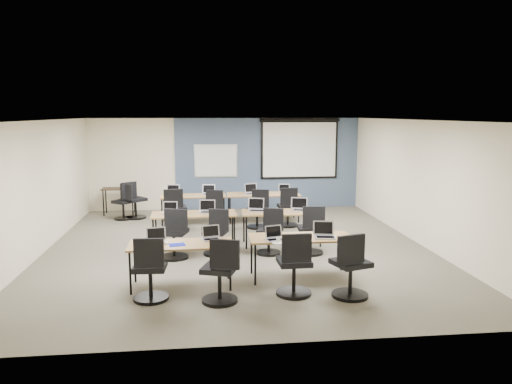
{
  "coord_description": "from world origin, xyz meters",
  "views": [
    {
      "loc": [
        -0.76,
        -10.28,
        2.85
      ],
      "look_at": [
        0.44,
        0.4,
        1.14
      ],
      "focal_mm": 35.0,
      "sensor_mm": 36.0,
      "label": 1
    }
  ],
  "objects": [
    {
      "name": "mouse_8",
      "position": [
        -1.32,
        2.46,
        0.74
      ],
      "size": [
        0.08,
        0.11,
        0.03
      ],
      "primitive_type": "ellipsoid",
      "rotation": [
        0.0,
        0.0,
        0.25
      ],
      "color": "white",
      "rests_on": "training_table_back_left"
    },
    {
      "name": "laptop_11",
      "position": [
        1.48,
        2.75,
        0.79
      ],
      "size": [
        0.3,
        0.25,
        0.23
      ],
      "rotation": [
        0.0,
        0.0,
        -0.23
      ],
      "color": "#ADADB3",
      "rests_on": "training_table_back_right"
    },
    {
      "name": "task_chair_3",
      "position": [
        1.52,
        -3.08,
        0.44
      ],
      "size": [
        0.59,
        0.57,
        1.05
      ],
      "rotation": [
        0.0,
        0.0,
        0.32
      ],
      "color": "black",
      "rests_on": "floor"
    },
    {
      "name": "mouse_3",
      "position": [
        1.66,
        -2.22,
        0.74
      ],
      "size": [
        0.08,
        0.1,
        0.03
      ],
      "primitive_type": "ellipsoid",
      "rotation": [
        0.0,
        0.0,
        0.26
      ],
      "color": "white",
      "rests_on": "training_table_front_right"
    },
    {
      "name": "blue_accent_panel",
      "position": [
        1.25,
        4.47,
        1.35
      ],
      "size": [
        5.5,
        0.04,
        2.7
      ],
      "primitive_type": "cube",
      "color": "#3D5977",
      "rests_on": "wall_back"
    },
    {
      "name": "mouse_7",
      "position": [
        1.66,
        0.17,
        0.74
      ],
      "size": [
        0.08,
        0.11,
        0.03
      ],
      "primitive_type": "ellipsoid",
      "rotation": [
        0.0,
        0.0,
        -0.21
      ],
      "color": "white",
      "rests_on": "training_table_mid_right"
    },
    {
      "name": "laptop_6",
      "position": [
        0.45,
        0.37,
        0.8
      ],
      "size": [
        0.36,
        0.3,
        0.27
      ],
      "rotation": [
        0.0,
        0.0,
        -0.3
      ],
      "color": "silver",
      "rests_on": "training_table_mid_right"
    },
    {
      "name": "spare_chair_b",
      "position": [
        -2.82,
        3.22,
        0.41
      ],
      "size": [
        0.58,
        0.5,
        0.99
      ],
      "rotation": [
        0.0,
        0.0,
        -0.66
      ],
      "color": "black",
      "rests_on": "floor"
    },
    {
      "name": "mouse_6",
      "position": [
        0.82,
        0.07,
        0.74
      ],
      "size": [
        0.07,
        0.11,
        0.03
      ],
      "primitive_type": "ellipsoid",
      "rotation": [
        0.0,
        0.0,
        0.13
      ],
      "color": "white",
      "rests_on": "training_table_mid_right"
    },
    {
      "name": "blue_mousepad",
      "position": [
        -1.16,
        -2.34,
        0.73
      ],
      "size": [
        0.29,
        0.26,
        0.01
      ],
      "primitive_type": "cube",
      "rotation": [
        0.0,
        0.0,
        0.21
      ],
      "color": "#0D149A",
      "rests_on": "training_table_front_left"
    },
    {
      "name": "wall_back",
      "position": [
        0.0,
        4.5,
        1.35
      ],
      "size": [
        8.0,
        0.04,
        2.7
      ],
      "primitive_type": "cube",
      "color": "beige",
      "rests_on": "ground"
    },
    {
      "name": "mouse_4",
      "position": [
        -1.16,
        0.15,
        0.74
      ],
      "size": [
        0.08,
        0.11,
        0.04
      ],
      "primitive_type": "ellipsoid",
      "rotation": [
        0.0,
        0.0,
        -0.24
      ],
      "color": "white",
      "rests_on": "training_table_mid_left"
    },
    {
      "name": "mouse_9",
      "position": [
        -0.34,
        2.57,
        0.74
      ],
      "size": [
        0.07,
        0.1,
        0.03
      ],
      "primitive_type": "ellipsoid",
      "rotation": [
        0.0,
        0.0,
        0.14
      ],
      "color": "white",
      "rests_on": "training_table_back_left"
    },
    {
      "name": "task_chair_4",
      "position": [
        -1.29,
        -0.66,
        0.43
      ],
      "size": [
        0.57,
        0.56,
        1.03
      ],
      "rotation": [
        0.0,
        0.0,
        -0.27
      ],
      "color": "black",
      "rests_on": "floor"
    },
    {
      "name": "laptop_1",
      "position": [
        -0.6,
        -2.04,
        0.79
      ],
      "size": [
        0.3,
        0.26,
        0.23
      ],
      "rotation": [
        0.0,
        0.0,
        0.25
      ],
      "color": "silver",
      "rests_on": "training_table_front_left"
    },
    {
      "name": "training_table_back_right",
      "position": [
        0.88,
        2.64,
        0.69
      ],
      "size": [
        1.92,
        0.8,
        0.73
      ],
      "rotation": [
        0.0,
        0.0,
        -0.01
      ],
      "color": "olive",
      "rests_on": "floor"
    },
    {
      "name": "training_table_back_left",
      "position": [
        -0.96,
        2.59,
        0.68
      ],
      "size": [
        1.69,
        0.71,
        0.73
      ],
      "rotation": [
        0.0,
        0.0,
        0.04
      ],
      "color": "#A17741",
      "rests_on": "floor"
    },
    {
      "name": "laptop_0",
      "position": [
        -1.51,
        -2.16,
        0.79
      ],
      "size": [
        0.32,
        0.27,
        0.24
      ],
      "rotation": [
        0.0,
        0.0,
        0.21
      ],
      "color": "silver",
      "rests_on": "training_table_front_left"
    },
    {
      "name": "training_table_mid_right",
      "position": [
        0.98,
        0.2,
        0.68
      ],
      "size": [
        1.72,
        0.72,
        0.73
      ],
      "rotation": [
        0.0,
        0.0,
        -0.04
      ],
      "color": "olive",
      "rests_on": "floor"
    },
    {
      "name": "wall_left",
      "position": [
        -4.0,
        0.0,
        1.35
      ],
      "size": [
        0.04,
        9.0,
        2.7
      ],
      "primitive_type": "cube",
      "color": "beige",
      "rests_on": "ground"
    },
    {
      "name": "snack_bowl",
      "position": [
        -0.36,
        -2.43,
        0.77
      ],
      "size": [
        0.32,
        0.32,
        0.07
      ],
      "primitive_type": "imported",
      "rotation": [
        0.0,
        0.0,
        0.1
      ],
      "color": "#935D32",
      "rests_on": "training_table_front_left"
    },
    {
      "name": "mouse_1",
      "position": [
        -0.24,
        -2.37,
        0.74
      ],
      "size": [
        0.07,
        0.1,
        0.03
      ],
      "primitive_type": "ellipsoid",
      "rotation": [
        0.0,
        0.0,
        -0.14
      ],
      "color": "white",
      "rests_on": "training_table_front_left"
    },
    {
      "name": "floor",
      "position": [
        0.0,
        0.0,
        0.0
      ],
      "size": [
        8.0,
        9.0,
        0.02
      ],
      "primitive_type": "cube",
      "color": "#6B6354",
      "rests_on": "ground"
    },
    {
      "name": "laptop_4",
      "position": [
        -1.42,
        0.35,
        0.79
      ],
      "size": [
        0.31,
        0.26,
        0.23
      ],
      "rotation": [
        0.0,
        0.0,
        -0.08
      ],
      "color": "#B0B0B0",
      "rests_on": "training_table_mid_left"
    },
    {
      "name": "task_chair_0",
      "position": [
        -1.54,
        -2.87,
        0.42
      ],
      "size": [
        0.55,
        0.55,
        1.02
      ],
      "rotation": [
        0.0,
        0.0,
        -0.06
      ],
      "color": "black",
      "rests_on": "floor"
    },
    {
      "name": "laptop_2",
      "position": [
        0.46,
        -2.18,
        0.79
      ],
      "size": [
        0.3,
        0.26,
        0.23
      ],
      "rotation": [
        0.0,
        0.0,
        0.3
      ],
      "color": "#AAAAAA",
      "rests_on": "training_table_front_right"
    },
    {
      "name": "laptop_5",
      "position": [
        -0.62,
        0.31,
        0.79
      ],
      "size": [
        0.34,
        0.29,
        0.26
      ],
      "rotation": [
        0.0,
        0.0,
        -0.07
      ],
      "color": "#ABAAB6",
      "rests_on": "training_table_mid_left"
    },
    {
      "name": "task_chair_11",
      "position": [
        1.43,
        1.89,
        0.42
      ],
      "size": [
        0.54,
        0.54,
        1.01
      ],
      "rotation": [
        0.0,
        0.0,
        0.06
      ],
      "color": "black",
      "rests_on": "floor"
    },
    {
      "name": "laptop_10",
      "position": [
        0.57,
        2.68,
        0.8
      ],
      "size": [
        0.35,
        0.3,
        0.27
      ],
      "rotation": [
        0.0,
        0.0,
        0.33
      ],
      "color": "#9F9FAB",
      "rests_on": "training_table_back_right"
    },
    {
      "name": "mouse_10",
      "position": [
        0.69,
        2.43,
        0.74
      ],
      "size": [
        0.08,
        0.11,
        0.04
      ],
      "primitive_type": "ellipsoid",
      "rotation": [
        0.0,
        0.0,
        0.14
      ],
      "color": "white",
      "rests_on": "training_table_back_right"
    },
    {
      "name": "training_table_mid_left",
      "position": [
        -0.91,
        0.21,
        0.68
      ],
      "size": [
        1.79,
        0.75,
        0.73
      ],
      "rotation": [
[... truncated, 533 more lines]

